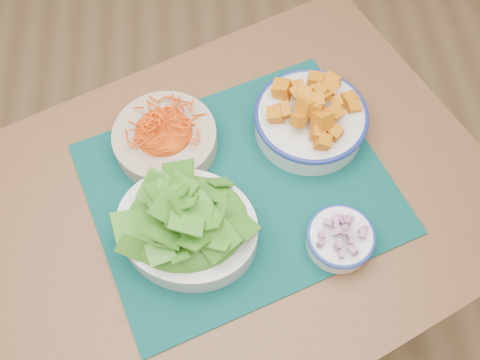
# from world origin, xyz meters

# --- Properties ---
(ground) EXTENTS (4.00, 4.00, 0.00)m
(ground) POSITION_xyz_m (0.00, 0.00, 0.00)
(ground) COLOR #9F7A4D
(ground) RESTS_ON ground
(table) EXTENTS (1.33, 1.14, 0.75)m
(table) POSITION_xyz_m (0.19, -0.17, 0.64)
(table) COLOR brown
(table) RESTS_ON ground
(placemat) EXTENTS (0.68, 0.61, 0.00)m
(placemat) POSITION_xyz_m (0.27, -0.12, 0.75)
(placemat) COLOR #032F2D
(placemat) RESTS_ON table
(carrot_bowl) EXTENTS (0.22, 0.22, 0.08)m
(carrot_bowl) POSITION_xyz_m (0.13, -0.02, 0.79)
(carrot_bowl) COLOR #C3AB91
(carrot_bowl) RESTS_ON placemat
(squash_bowl) EXTENTS (0.26, 0.26, 0.12)m
(squash_bowl) POSITION_xyz_m (0.42, -0.00, 0.81)
(squash_bowl) COLOR silver
(squash_bowl) RESTS_ON placemat
(lettuce_bowl) EXTENTS (0.32, 0.30, 0.13)m
(lettuce_bowl) POSITION_xyz_m (0.17, -0.21, 0.81)
(lettuce_bowl) COLOR white
(lettuce_bowl) RESTS_ON placemat
(onion_bowl) EXTENTS (0.15, 0.15, 0.06)m
(onion_bowl) POSITION_xyz_m (0.44, -0.26, 0.78)
(onion_bowl) COLOR white
(onion_bowl) RESTS_ON placemat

